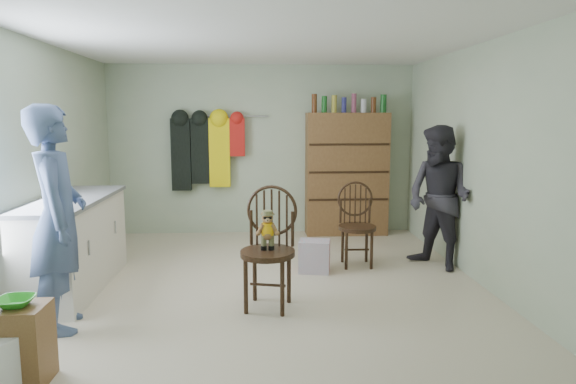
{
  "coord_description": "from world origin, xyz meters",
  "views": [
    {
      "loc": [
        -0.08,
        -5.18,
        1.74
      ],
      "look_at": [
        0.25,
        0.2,
        0.95
      ],
      "focal_mm": 32.0,
      "sensor_mm": 36.0,
      "label": 1
    }
  ],
  "objects": [
    {
      "name": "person_left",
      "position": [
        -1.7,
        -0.99,
        0.92
      ],
      "size": [
        0.6,
        0.77,
        1.84
      ],
      "primitive_type": "imported",
      "rotation": [
        0.0,
        0.0,
        1.84
      ],
      "color": "#45577F",
      "rests_on": "ground"
    },
    {
      "name": "room_walls",
      "position": [
        0.0,
        0.53,
        1.58
      ],
      "size": [
        5.0,
        5.0,
        5.0
      ],
      "color": "#B3C0A1",
      "rests_on": "ground"
    },
    {
      "name": "chair_front",
      "position": [
        0.03,
        -0.61,
        0.62
      ],
      "size": [
        0.6,
        0.6,
        1.12
      ],
      "rotation": [
        0.0,
        0.0,
        -0.23
      ],
      "color": "#3A2314",
      "rests_on": "ground"
    },
    {
      "name": "striped_bag",
      "position": [
        0.56,
        0.42,
        0.18
      ],
      "size": [
        0.39,
        0.33,
        0.36
      ],
      "primitive_type": "cube",
      "rotation": [
        0.0,
        0.0,
        -0.19
      ],
      "color": "#E57276",
      "rests_on": "ground"
    },
    {
      "name": "person_right",
      "position": [
        2.0,
        0.48,
        0.83
      ],
      "size": [
        0.96,
        1.01,
        1.65
      ],
      "primitive_type": "imported",
      "rotation": [
        0.0,
        0.0,
        -1.01
      ],
      "color": "#2D2B33",
      "rests_on": "ground"
    },
    {
      "name": "dresser",
      "position": [
        1.25,
        2.3,
        0.91
      ],
      "size": [
        1.2,
        0.39,
        2.07
      ],
      "color": "brown",
      "rests_on": "ground"
    },
    {
      "name": "stool",
      "position": [
        -1.65,
        -1.91,
        0.27
      ],
      "size": [
        0.37,
        0.32,
        0.53
      ],
      "primitive_type": "cube",
      "color": "brown",
      "rests_on": "ground"
    },
    {
      "name": "bowl",
      "position": [
        -1.65,
        -1.91,
        0.56
      ],
      "size": [
        0.24,
        0.24,
        0.06
      ],
      "primitive_type": "imported",
      "color": "green",
      "rests_on": "stool"
    },
    {
      "name": "ground_plane",
      "position": [
        0.0,
        0.0,
        0.0
      ],
      "size": [
        5.0,
        5.0,
        0.0
      ],
      "primitive_type": "plane",
      "color": "beige",
      "rests_on": "ground"
    },
    {
      "name": "counter",
      "position": [
        -1.95,
        0.0,
        0.47
      ],
      "size": [
        0.64,
        1.86,
        0.94
      ],
      "color": "silver",
      "rests_on": "ground"
    },
    {
      "name": "chair_far",
      "position": [
        1.09,
        0.68,
        0.53
      ],
      "size": [
        0.44,
        0.44,
        0.98
      ],
      "rotation": [
        0.0,
        0.0,
        -0.02
      ],
      "color": "#3A2314",
      "rests_on": "ground"
    },
    {
      "name": "coat_rack",
      "position": [
        -0.83,
        2.38,
        1.25
      ],
      "size": [
        1.42,
        0.12,
        1.09
      ],
      "color": "#99999E",
      "rests_on": "ground"
    }
  ]
}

